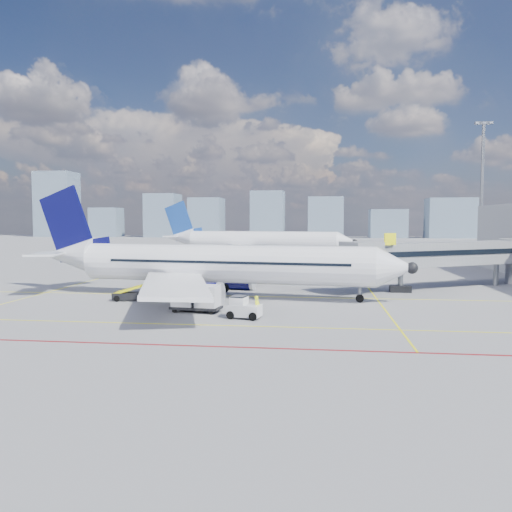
{
  "coord_description": "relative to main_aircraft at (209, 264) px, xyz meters",
  "views": [
    {
      "loc": [
        8.24,
        -40.83,
        7.49
      ],
      "look_at": [
        2.17,
        8.66,
        4.0
      ],
      "focal_mm": 35.0,
      "sensor_mm": 36.0,
      "label": 1
    }
  ],
  "objects": [
    {
      "name": "distant_skyline",
      "position": [
        -8.5,
        182.47,
        7.45
      ],
      "size": [
        246.61,
        15.71,
        31.29
      ],
      "color": "slate",
      "rests_on": "ground"
    },
    {
      "name": "ground",
      "position": [
        2.44,
        -7.53,
        -3.22
      ],
      "size": [
        420.0,
        420.0,
        0.0
      ],
      "primitive_type": "plane",
      "color": "gray",
      "rests_on": "ground"
    },
    {
      "name": "apron_markings",
      "position": [
        1.86,
        -11.44,
        -3.22
      ],
      "size": [
        90.0,
        35.12,
        0.01
      ],
      "color": "#F3F00C",
      "rests_on": "ground"
    },
    {
      "name": "ramp_worker",
      "position": [
        6.14,
        -10.66,
        -2.34
      ],
      "size": [
        0.64,
        0.76,
        1.76
      ],
      "primitive_type": "imported",
      "rotation": [
        0.0,
        0.0,
        1.16
      ],
      "color": "#F1FF1A",
      "rests_on": "ground"
    },
    {
      "name": "cargo_dolly",
      "position": [
        0.8,
        -8.52,
        -1.99
      ],
      "size": [
        4.3,
        2.35,
        2.25
      ],
      "rotation": [
        0.0,
        0.0,
        -0.13
      ],
      "color": "black",
      "rests_on": "ground"
    },
    {
      "name": "jet_bridge",
      "position": [
        25.95,
        9.38,
        0.52
      ],
      "size": [
        23.55,
        15.78,
        6.3
      ],
      "color": "gray",
      "rests_on": "ground"
    },
    {
      "name": "floodlight_mast_ne",
      "position": [
        40.44,
        47.47,
        10.37
      ],
      "size": [
        3.2,
        0.61,
        25.45
      ],
      "color": "slate",
      "rests_on": "ground"
    },
    {
      "name": "main_aircraft",
      "position": [
        0.0,
        0.0,
        0.0
      ],
      "size": [
        38.91,
        33.8,
        11.4
      ],
      "rotation": [
        0.0,
        0.0,
        -0.13
      ],
      "color": "silver",
      "rests_on": "ground"
    },
    {
      "name": "second_aircraft",
      "position": [
        -2.64,
        57.04,
        -0.0
      ],
      "size": [
        42.42,
        36.69,
        12.46
      ],
      "rotation": [
        0.0,
        0.0,
        -0.17
      ],
      "color": "silver",
      "rests_on": "ground"
    },
    {
      "name": "belt_loader",
      "position": [
        -6.28,
        -3.33,
        -2.62
      ],
      "size": [
        5.81,
        2.16,
        2.33
      ],
      "rotation": [
        0.0,
        0.0,
        0.15
      ],
      "color": "black",
      "rests_on": "ground"
    },
    {
      "name": "baggage_tug",
      "position": [
        5.03,
        -10.72,
        -2.39
      ],
      "size": [
        2.72,
        1.96,
        1.73
      ],
      "rotation": [
        0.0,
        0.0,
        -0.2
      ],
      "color": "silver",
      "rests_on": "ground"
    }
  ]
}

